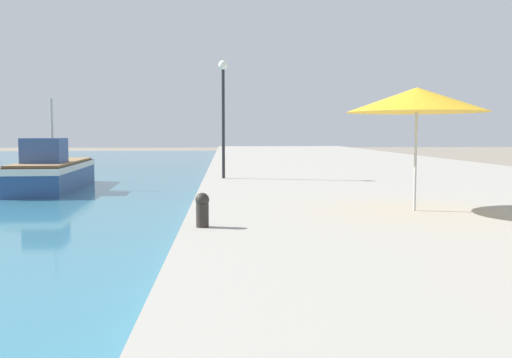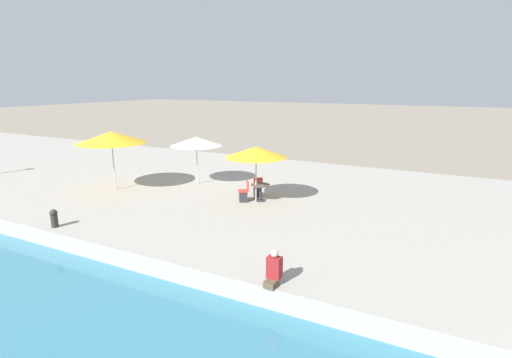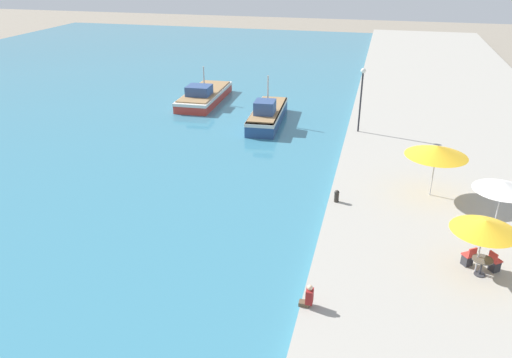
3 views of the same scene
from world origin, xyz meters
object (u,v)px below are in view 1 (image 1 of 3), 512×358
at_px(cafe_umbrella_striped, 417,100).
at_px(mooring_bollard, 202,209).
at_px(lamppost, 223,99).
at_px(fishing_boat_near, 52,171).

xyz_separation_m(cafe_umbrella_striped, mooring_bollard, (-4.76, -2.03, -2.17)).
distance_m(mooring_bollard, lamppost, 11.88).
relative_size(fishing_boat_near, cafe_umbrella_striped, 2.46).
bearing_deg(cafe_umbrella_striped, fishing_boat_near, 135.19).
bearing_deg(fishing_boat_near, mooring_bollard, -66.81).
xyz_separation_m(fishing_boat_near, cafe_umbrella_striped, (11.56, -11.48, 2.36)).
xyz_separation_m(cafe_umbrella_striped, lamppost, (-4.39, 9.52, 0.57)).
bearing_deg(lamppost, mooring_bollard, -91.82).
height_order(cafe_umbrella_striped, lamppost, lamppost).
height_order(cafe_umbrella_striped, mooring_bollard, cafe_umbrella_striped).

